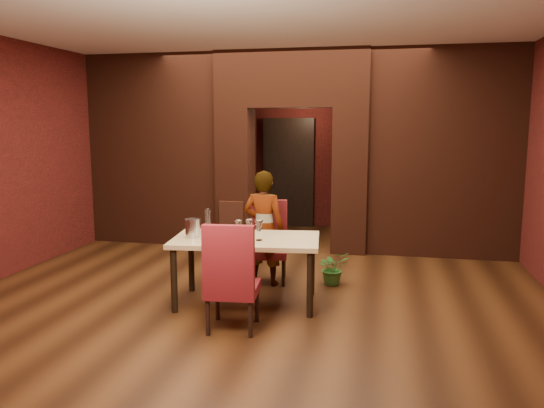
{
  "coord_description": "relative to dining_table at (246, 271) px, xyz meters",
  "views": [
    {
      "loc": [
        1.48,
        -6.49,
        2.06
      ],
      "look_at": [
        0.1,
        0.0,
        1.05
      ],
      "focal_mm": 35.0,
      "sensor_mm": 36.0,
      "label": 1
    }
  ],
  "objects": [
    {
      "name": "wall_front",
      "position": [
        0.04,
        -3.22,
        1.21
      ],
      "size": [
        7.0,
        0.04,
        3.2
      ],
      "primitive_type": "cube",
      "color": "maroon",
      "rests_on": "ground"
    },
    {
      "name": "ceiling",
      "position": [
        0.04,
        0.78,
        2.81
      ],
      "size": [
        7.0,
        8.0,
        0.04
      ],
      "primitive_type": "cube",
      "color": "silver",
      "rests_on": "ground"
    },
    {
      "name": "water_bottle",
      "position": [
        -0.51,
        0.17,
        0.53
      ],
      "size": [
        0.07,
        0.07,
        0.29
      ],
      "primitive_type": "cylinder",
      "color": "white",
      "rests_on": "dining_table"
    },
    {
      "name": "wall_left",
      "position": [
        -3.46,
        0.78,
        1.21
      ],
      "size": [
        0.04,
        8.0,
        3.2
      ],
      "primitive_type": "cube",
      "color": "maroon",
      "rests_on": "ground"
    },
    {
      "name": "wine_bucket",
      "position": [
        -0.6,
        -0.1,
        0.49
      ],
      "size": [
        0.17,
        0.17,
        0.21
      ],
      "primitive_type": "cylinder",
      "color": "#B6B7BE",
      "rests_on": "dining_table"
    },
    {
      "name": "wing_wall_left",
      "position": [
        -2.32,
        2.78,
        1.21
      ],
      "size": [
        2.28,
        0.35,
        3.2
      ],
      "primitive_type": "cube",
      "color": "maroon",
      "rests_on": "ground"
    },
    {
      "name": "pillar_left",
      "position": [
        -0.91,
        2.78,
        0.76
      ],
      "size": [
        0.55,
        0.55,
        2.3
      ],
      "primitive_type": "cube",
      "color": "maroon",
      "rests_on": "ground"
    },
    {
      "name": "chair_far",
      "position": [
        0.07,
        0.87,
        0.14
      ],
      "size": [
        0.55,
        0.55,
        1.06
      ],
      "primitive_type": "cube",
      "rotation": [
        0.0,
        0.0,
        0.16
      ],
      "color": "maroon",
      "rests_on": "ground"
    },
    {
      "name": "chair_near",
      "position": [
        0.06,
        -0.77,
        0.17
      ],
      "size": [
        0.55,
        0.55,
        1.11
      ],
      "primitive_type": "cube",
      "rotation": [
        0.0,
        0.0,
        3.23
      ],
      "color": "maroon",
      "rests_on": "ground"
    },
    {
      "name": "wine_glass_c",
      "position": [
        0.18,
        -0.11,
        0.5
      ],
      "size": [
        0.09,
        0.09,
        0.23
      ],
      "primitive_type": null,
      "color": "white",
      "rests_on": "dining_table"
    },
    {
      "name": "rear_door_frame",
      "position": [
        -0.36,
        4.68,
        0.66
      ],
      "size": [
        1.02,
        0.04,
        2.22
      ],
      "primitive_type": "cube",
      "color": "black",
      "rests_on": "ground"
    },
    {
      "name": "pillar_right",
      "position": [
        0.99,
        2.78,
        0.76
      ],
      "size": [
        0.55,
        0.55,
        2.3
      ],
      "primitive_type": "cube",
      "color": "maroon",
      "rests_on": "ground"
    },
    {
      "name": "person_seated",
      "position": [
        0.03,
        0.76,
        0.35
      ],
      "size": [
        0.57,
        0.41,
        1.47
      ],
      "primitive_type": "imported",
      "rotation": [
        0.0,
        0.0,
        3.04
      ],
      "color": "silver",
      "rests_on": "ground"
    },
    {
      "name": "vent_panel",
      "position": [
        -0.91,
        2.49,
        0.16
      ],
      "size": [
        0.4,
        0.03,
        0.5
      ],
      "primitive_type": "cube",
      "color": "#99442C",
      "rests_on": "ground"
    },
    {
      "name": "dining_table",
      "position": [
        0.0,
        0.0,
        0.0
      ],
      "size": [
        1.74,
        1.11,
        0.77
      ],
      "primitive_type": "cube",
      "rotation": [
        0.0,
        0.0,
        0.11
      ],
      "color": "tan",
      "rests_on": "ground"
    },
    {
      "name": "lintel",
      "position": [
        0.04,
        2.78,
        2.36
      ],
      "size": [
        2.45,
        0.55,
        0.9
      ],
      "primitive_type": "cube",
      "color": "maroon",
      "rests_on": "ground"
    },
    {
      "name": "wine_glass_b",
      "position": [
        0.04,
        -0.01,
        0.49
      ],
      "size": [
        0.09,
        0.09,
        0.21
      ],
      "primitive_type": null,
      "color": "white",
      "rests_on": "dining_table"
    },
    {
      "name": "wing_wall_right",
      "position": [
        2.4,
        2.78,
        1.21
      ],
      "size": [
        2.28,
        0.35,
        3.2
      ],
      "primitive_type": "cube",
      "color": "maroon",
      "rests_on": "ground"
    },
    {
      "name": "floor",
      "position": [
        0.04,
        0.78,
        -0.39
      ],
      "size": [
        8.0,
        8.0,
        0.0
      ],
      "primitive_type": "plane",
      "color": "#412310",
      "rests_on": "ground"
    },
    {
      "name": "tasting_sheet",
      "position": [
        -0.23,
        -0.2,
        0.39
      ],
      "size": [
        0.31,
        0.24,
        0.0
      ],
      "primitive_type": "cube",
      "rotation": [
        0.0,
        0.0,
        0.08
      ],
      "color": "white",
      "rests_on": "dining_table"
    },
    {
      "name": "wine_glass_a",
      "position": [
        -0.09,
        0.0,
        0.49
      ],
      "size": [
        0.08,
        0.08,
        0.2
      ],
      "primitive_type": null,
      "color": "white",
      "rests_on": "dining_table"
    },
    {
      "name": "wall_back",
      "position": [
        0.04,
        4.78,
        1.21
      ],
      "size": [
        7.0,
        0.04,
        3.2
      ],
      "primitive_type": "cube",
      "color": "maroon",
      "rests_on": "ground"
    },
    {
      "name": "rear_door",
      "position": [
        -0.36,
        4.72,
        0.66
      ],
      "size": [
        0.9,
        0.08,
        2.1
      ],
      "primitive_type": "cube",
      "color": "black",
      "rests_on": "ground"
    },
    {
      "name": "potted_plant",
      "position": [
        0.91,
        0.92,
        -0.17
      ],
      "size": [
        0.51,
        0.49,
        0.44
      ],
      "primitive_type": "imported",
      "rotation": [
        0.0,
        0.0,
        0.48
      ],
      "color": "#2E6724",
      "rests_on": "ground"
    }
  ]
}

